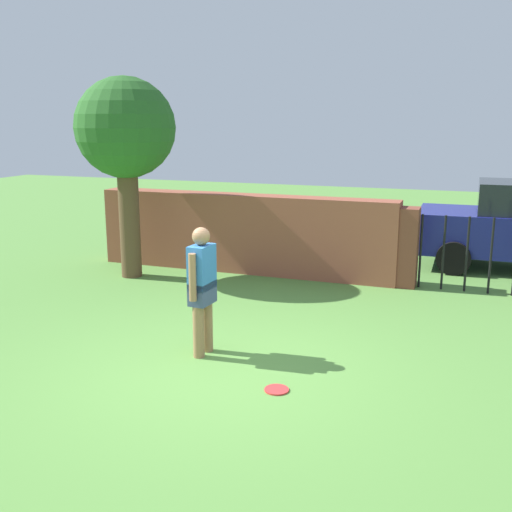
# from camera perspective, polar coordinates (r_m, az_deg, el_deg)

# --- Properties ---
(ground_plane) EXTENTS (40.00, 40.00, 0.00)m
(ground_plane) POSITION_cam_1_polar(r_m,az_deg,el_deg) (7.20, -3.13, -10.81)
(ground_plane) COLOR #568C3D
(brick_wall) EXTENTS (5.87, 0.50, 1.50)m
(brick_wall) POSITION_cam_1_polar(r_m,az_deg,el_deg) (11.54, -1.17, 2.17)
(brick_wall) COLOR brown
(brick_wall) RESTS_ON ground
(tree) EXTENTS (1.80, 1.80, 3.65)m
(tree) POSITION_cam_1_polar(r_m,az_deg,el_deg) (11.21, -12.30, 11.40)
(tree) COLOR brown
(tree) RESTS_ON ground
(person) EXTENTS (0.25, 0.54, 1.62)m
(person) POSITION_cam_1_polar(r_m,az_deg,el_deg) (7.41, -5.14, -2.78)
(person) COLOR #9E704C
(person) RESTS_ON ground
(fence_gate) EXTENTS (2.89, 0.44, 1.40)m
(fence_gate) POSITION_cam_1_polar(r_m,az_deg,el_deg) (10.78, 20.42, 0.32)
(fence_gate) COLOR brown
(fence_gate) RESTS_ON ground
(frisbee_red) EXTENTS (0.27, 0.27, 0.02)m
(frisbee_red) POSITION_cam_1_polar(r_m,az_deg,el_deg) (6.71, 1.97, -12.57)
(frisbee_red) COLOR red
(frisbee_red) RESTS_ON ground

